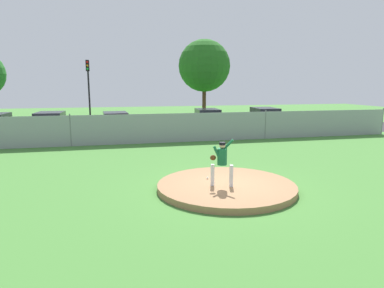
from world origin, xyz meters
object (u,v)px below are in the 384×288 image
(parked_car_white, at_px, (51,125))
(traffic_light_near, at_px, (88,83))
(pitcher_youth, at_px, (222,159))
(parked_car_slate, at_px, (265,119))
(parked_car_red, at_px, (116,124))
(traffic_cone_orange, at_px, (142,126))
(baseball, at_px, (207,178))
(parked_car_navy, at_px, (207,121))

(parked_car_white, xyz_separation_m, traffic_light_near, (2.40, 4.44, 2.95))
(pitcher_youth, distance_m, parked_car_slate, 17.03)
(parked_car_red, height_order, traffic_cone_orange, parked_car_red)
(parked_car_slate, xyz_separation_m, traffic_cone_orange, (-9.71, 2.37, -0.57))
(parked_car_white, bearing_deg, parked_car_slate, 0.74)
(parked_car_red, xyz_separation_m, traffic_light_near, (-2.03, 4.36, 2.98))
(pitcher_youth, bearing_deg, traffic_cone_orange, 93.96)
(baseball, distance_m, parked_car_red, 14.03)
(baseball, bearing_deg, parked_car_navy, 74.16)
(parked_car_slate, relative_size, traffic_cone_orange, 8.57)
(parked_car_white, bearing_deg, baseball, -61.06)
(parked_car_white, xyz_separation_m, traffic_cone_orange, (6.55, 2.58, -0.56))
(pitcher_youth, xyz_separation_m, traffic_light_near, (-5.33, 18.98, 2.63))
(traffic_light_near, bearing_deg, parked_car_slate, -17.00)
(baseball, xyz_separation_m, parked_car_white, (-7.51, 13.59, 0.57))
(pitcher_youth, relative_size, parked_car_slate, 0.34)
(parked_car_white, height_order, parked_car_navy, parked_car_navy)
(baseball, relative_size, traffic_light_near, 0.01)
(parked_car_navy, distance_m, parked_car_slate, 4.79)
(baseball, relative_size, parked_car_slate, 0.02)
(parked_car_navy, xyz_separation_m, traffic_light_near, (-9.07, 4.09, 2.94))
(traffic_cone_orange, bearing_deg, parked_car_slate, -13.71)
(baseball, bearing_deg, pitcher_youth, -77.11)
(baseball, bearing_deg, parked_car_white, 118.94)
(baseball, height_order, parked_car_red, parked_car_red)
(parked_car_navy, xyz_separation_m, parked_car_red, (-7.04, -0.27, -0.04))
(parked_car_red, bearing_deg, pitcher_youth, -77.28)
(parked_car_red, bearing_deg, parked_car_white, -178.93)
(parked_car_white, bearing_deg, traffic_cone_orange, 21.49)
(pitcher_youth, xyz_separation_m, parked_car_red, (-3.30, 14.62, -0.35))
(parked_car_navy, bearing_deg, traffic_cone_orange, 155.66)
(parked_car_white, height_order, traffic_light_near, traffic_light_near)
(pitcher_youth, distance_m, parked_car_red, 14.99)
(parked_car_slate, xyz_separation_m, traffic_light_near, (-13.85, 4.24, 2.93))
(pitcher_youth, height_order, traffic_light_near, traffic_light_near)
(baseball, xyz_separation_m, parked_car_red, (-3.08, 13.67, 0.53))
(parked_car_white, relative_size, traffic_light_near, 0.78)
(pitcher_youth, height_order, baseball, pitcher_youth)
(traffic_cone_orange, bearing_deg, traffic_light_near, 155.76)
(traffic_light_near, bearing_deg, traffic_cone_orange, -24.24)
(parked_car_white, relative_size, parked_car_red, 1.00)
(traffic_light_near, bearing_deg, pitcher_youth, -74.32)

